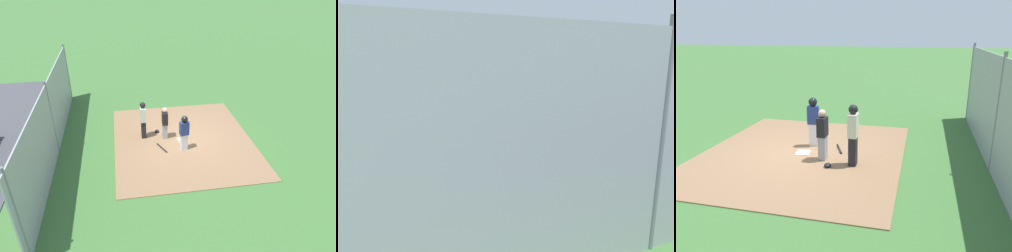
% 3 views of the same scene
% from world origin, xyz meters
% --- Properties ---
extents(ground_plane, '(140.00, 140.00, 0.00)m').
position_xyz_m(ground_plane, '(0.00, 0.00, 0.00)').
color(ground_plane, '#3D6B33').
extents(dirt_infield, '(7.20, 6.40, 0.03)m').
position_xyz_m(dirt_infield, '(0.00, 0.00, 0.01)').
color(dirt_infield, '#896647').
rests_on(dirt_infield, ground_plane).
extents(home_plate, '(0.49, 0.49, 0.02)m').
position_xyz_m(home_plate, '(0.00, 0.00, 0.04)').
color(home_plate, white).
rests_on(home_plate, dirt_infield).
extents(catcher, '(0.39, 0.27, 1.58)m').
position_xyz_m(catcher, '(-0.36, -0.80, 0.85)').
color(catcher, '#9E9EA3').
rests_on(catcher, dirt_infield).
extents(umpire, '(0.38, 0.27, 1.83)m').
position_xyz_m(umpire, '(-0.57, -1.79, 1.00)').
color(umpire, black).
rests_on(umpire, dirt_infield).
extents(runner, '(0.33, 0.42, 1.68)m').
position_xyz_m(runner, '(0.77, -0.12, 1.00)').
color(runner, silver).
rests_on(runner, dirt_infield).
extents(baseball_bat, '(0.79, 0.39, 0.06)m').
position_xyz_m(baseball_bat, '(0.56, -1.08, 0.06)').
color(baseball_bat, black).
rests_on(baseball_bat, dirt_infield).
extents(catcher_mask, '(0.24, 0.20, 0.12)m').
position_xyz_m(catcher_mask, '(-0.91, -1.11, 0.09)').
color(catcher_mask, black).
rests_on(catcher_mask, dirt_infield).
extents(backstop_fence, '(12.00, 0.10, 3.35)m').
position_xyz_m(backstop_fence, '(0.00, -5.69, 1.60)').
color(backstop_fence, '#93999E').
rests_on(backstop_fence, ground_plane).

